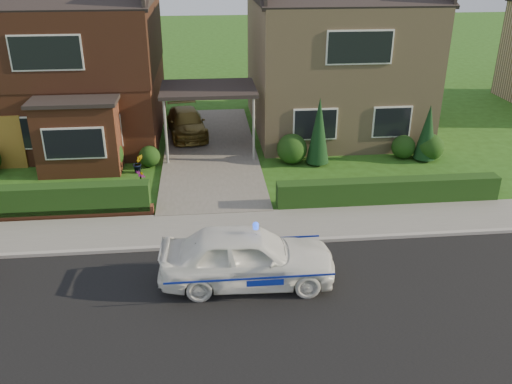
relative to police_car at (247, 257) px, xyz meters
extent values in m
plane|color=#244B14|center=(-0.73, -1.20, -0.76)|extent=(120.00, 120.00, 0.00)
cube|color=black|center=(-0.73, -1.20, -0.76)|extent=(60.00, 6.00, 0.02)
cube|color=#9E9993|center=(-0.73, 1.85, -0.70)|extent=(60.00, 0.16, 0.12)
cube|color=slate|center=(-0.73, 2.90, -0.71)|extent=(60.00, 2.00, 0.10)
cube|color=#666059|center=(-0.73, 9.80, -0.70)|extent=(3.80, 12.00, 0.12)
cube|color=brown|center=(-6.53, 12.80, 2.14)|extent=(7.20, 8.00, 5.80)
cube|color=white|center=(-8.11, 8.78, 0.64)|extent=(1.80, 0.08, 1.30)
cube|color=white|center=(-4.94, 8.78, 0.64)|extent=(1.60, 0.08, 1.30)
cube|color=white|center=(-6.53, 8.78, 3.64)|extent=(2.60, 0.08, 1.30)
cube|color=black|center=(-6.53, 12.80, 3.59)|extent=(7.26, 8.06, 2.90)
cube|color=brown|center=(-5.66, 8.10, 0.59)|extent=(3.00, 1.40, 2.70)
cube|color=black|center=(-5.66, 8.10, 2.01)|extent=(3.20, 1.60, 0.14)
cube|color=tan|center=(5.07, 12.80, 2.14)|extent=(7.20, 8.00, 5.80)
cube|color=white|center=(3.49, 8.78, 0.64)|extent=(1.80, 0.08, 1.30)
cube|color=white|center=(6.66, 8.78, 0.64)|extent=(1.60, 0.08, 1.30)
cube|color=white|center=(5.07, 8.78, 3.64)|extent=(2.60, 0.08, 1.30)
cube|color=black|center=(-0.73, 9.80, 1.94)|extent=(3.80, 3.00, 0.14)
cylinder|color=gray|center=(-2.43, 8.40, 0.59)|extent=(0.10, 0.10, 2.70)
cylinder|color=gray|center=(0.97, 8.40, 0.59)|extent=(0.10, 0.10, 2.70)
cube|color=brown|center=(-6.53, 4.10, -0.58)|extent=(7.70, 0.25, 0.36)
cube|color=black|center=(-6.53, 4.25, -0.76)|extent=(7.50, 0.55, 0.90)
cube|color=black|center=(5.07, 4.15, -0.76)|extent=(7.50, 0.55, 0.80)
sphere|color=black|center=(-4.73, 8.10, -0.10)|extent=(1.32, 1.32, 1.32)
sphere|color=black|center=(-3.13, 8.40, -0.34)|extent=(0.84, 0.84, 0.84)
sphere|color=black|center=(2.47, 8.20, -0.16)|extent=(1.20, 1.20, 1.20)
sphere|color=black|center=(7.07, 8.30, -0.28)|extent=(0.96, 0.96, 0.96)
sphere|color=black|center=(8.07, 8.00, -0.22)|extent=(1.08, 1.08, 1.08)
cone|color=black|center=(3.47, 8.00, 0.54)|extent=(0.90, 0.90, 2.60)
cone|color=black|center=(7.87, 8.00, 0.34)|extent=(0.90, 0.90, 2.20)
imported|color=white|center=(0.00, 0.00, 0.00)|extent=(1.98, 4.52, 1.52)
sphere|color=#193FF2|center=(0.22, 0.00, 0.84)|extent=(0.17, 0.17, 0.17)
cube|color=navy|center=(0.00, -0.90, -0.06)|extent=(4.09, 0.02, 0.05)
cube|color=navy|center=(0.00, 0.90, -0.06)|extent=(4.09, 0.01, 0.05)
ellipsoid|color=black|center=(-1.25, -0.10, 0.29)|extent=(0.22, 0.17, 0.21)
sphere|color=white|center=(-1.23, -0.16, 0.28)|extent=(0.11, 0.11, 0.11)
sphere|color=black|center=(-1.23, -0.12, 0.43)|extent=(0.13, 0.13, 0.13)
cone|color=black|center=(-1.27, -0.11, 0.50)|extent=(0.04, 0.04, 0.05)
cone|color=black|center=(-1.18, -0.11, 0.50)|extent=(0.04, 0.04, 0.05)
imported|color=brown|center=(-1.73, 11.84, -0.08)|extent=(2.07, 4.02, 1.11)
imported|color=gray|center=(-3.52, 7.80, -0.40)|extent=(0.48, 0.44, 0.72)
imported|color=gray|center=(-3.23, 5.95, -0.37)|extent=(0.46, 0.46, 0.78)
camera|label=1|loc=(-0.96, -11.74, 7.18)|focal=38.00mm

